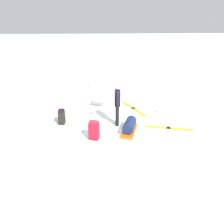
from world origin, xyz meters
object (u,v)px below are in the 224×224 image
Objects in this scene: ski_pair_far at (169,128)px; backpack_bright at (94,130)px; ski_pair_near at (133,108)px; gear_sled at (129,126)px; backpack_large_dark at (62,117)px; ski_poles_planted_far at (90,98)px; skier_standing at (117,103)px; ski_poles_planted_near at (158,97)px; sleeping_mat_rolled at (97,104)px.

backpack_bright is at bearing -167.25° from ski_pair_far.
gear_sled is (-0.44, -2.19, 0.21)m from ski_pair_near.
backpack_large_dark is at bearing 136.67° from backpack_bright.
backpack_large_dark is at bearing -141.79° from ski_poles_planted_far.
backpack_large_dark is 0.89× the size of backpack_bright.
backpack_bright reaches higher than backpack_large_dark.
ski_pair_near is (0.87, 1.58, -0.94)m from skier_standing.
ski_poles_planted_far is (-1.09, 1.07, -0.20)m from skier_standing.
skier_standing is 0.92× the size of ski_pair_far.
ski_poles_planted_far is at bearing 135.51° from skier_standing.
gear_sled is at bearing -130.06° from ski_poles_planted_near.
ski_pair_near is at bearing 14.44° from ski_poles_planted_far.
ski_poles_planted_far reaches higher than backpack_bright.
ski_poles_planted_near is (1.00, -0.48, 0.75)m from ski_pair_near.
ski_poles_planted_far reaches higher than sleeping_mat_rolled.
ski_pair_near is 2.16m from ski_poles_planted_far.
ski_pair_near is 1.79m from sleeping_mat_rolled.
ski_poles_planted_far is at bearing 95.17° from backpack_bright.
skier_standing is 1.24× the size of ski_poles_planted_far.
backpack_large_dark is (-2.23, 0.18, -0.65)m from skier_standing.
backpack_large_dark is 0.45× the size of ski_poles_planted_near.
ski_pair_near is 3.42m from backpack_large_dark.
skier_standing is 2.33m from backpack_large_dark.
gear_sled is 2.96m from sleeping_mat_rolled.
ski_poles_planted_near reaches higher than backpack_large_dark.
backpack_bright is 2.21m from ski_poles_planted_far.
ski_pair_near is 3.21m from backpack_bright.
ski_pair_far is (1.12, -2.01, 0.00)m from ski_pair_near.
backpack_bright is 1.41m from gear_sled.
backpack_bright is at bearing -160.41° from gear_sled.
backpack_bright is 0.51× the size of ski_poles_planted_near.
ski_pair_far is 1.34× the size of ski_poles_planted_near.
skier_standing is 2.42× the size of backpack_bright.
gear_sled is at bearing -64.21° from sleeping_mat_rolled.
backpack_bright is (-1.77, -2.66, 0.33)m from ski_pair_near.
ski_poles_planted_near reaches higher than ski_pair_far.
ski_pair_far is 2.99m from backpack_bright.
backpack_large_dark is at bearing 175.47° from skier_standing.
sleeping_mat_rolled is at bearing 53.68° from backpack_large_dark.
backpack_large_dark is 4.23m from ski_poles_planted_near.
backpack_large_dark is (-4.23, 0.60, 0.29)m from ski_pair_far.
backpack_bright is at bearing -123.59° from ski_pair_near.
skier_standing reaches higher than gear_sled.
skier_standing is 2.38m from sleeping_mat_rolled.
skier_standing is 1.31× the size of gear_sled.
skier_standing is at bearing -118.82° from ski_pair_near.
ski_poles_planted_near is 2.96m from ski_poles_planted_far.
gear_sled is (1.32, 0.47, -0.12)m from backpack_bright.
ski_pair_far is 4.28m from backpack_large_dark.
sleeping_mat_rolled is (-1.28, 2.66, -0.13)m from gear_sled.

